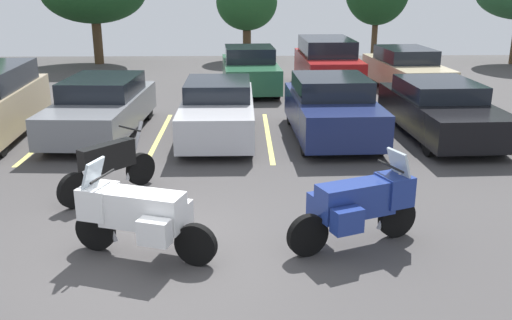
# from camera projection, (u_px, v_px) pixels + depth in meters

# --- Properties ---
(ground) EXTENTS (44.00, 44.00, 0.10)m
(ground) POSITION_uv_depth(u_px,v_px,m) (154.00, 254.00, 8.54)
(ground) COLOR #423F3F
(motorcycle_touring) EXTENTS (2.17, 1.19, 1.43)m
(motorcycle_touring) POSITION_uv_depth(u_px,v_px,m) (136.00, 213.00, 8.19)
(motorcycle_touring) COLOR black
(motorcycle_touring) RESTS_ON ground
(motorcycle_second) EXTENTS (2.12, 1.24, 1.44)m
(motorcycle_second) POSITION_uv_depth(u_px,v_px,m) (361.00, 203.00, 8.55)
(motorcycle_second) COLOR black
(motorcycle_second) RESTS_ON ground
(motorcycle_third) EXTENTS (1.49, 1.72, 1.29)m
(motorcycle_third) POSITION_uv_depth(u_px,v_px,m) (109.00, 166.00, 10.55)
(motorcycle_third) COLOR black
(motorcycle_third) RESTS_ON ground
(parking_stripes) EXTENTS (17.01, 4.81, 0.01)m
(parking_stripes) POSITION_uv_depth(u_px,v_px,m) (159.00, 137.00, 14.62)
(parking_stripes) COLOR #EAE066
(parking_stripes) RESTS_ON ground
(car_grey) EXTENTS (2.13, 4.94, 1.45)m
(car_grey) POSITION_uv_depth(u_px,v_px,m) (102.00, 107.00, 14.70)
(car_grey) COLOR slate
(car_grey) RESTS_ON ground
(car_silver) EXTENTS (1.77, 4.66, 1.43)m
(car_silver) POSITION_uv_depth(u_px,v_px,m) (218.00, 110.00, 14.43)
(car_silver) COLOR #B7B7BC
(car_silver) RESTS_ON ground
(car_navy) EXTENTS (2.08, 4.34, 1.55)m
(car_navy) POSITION_uv_depth(u_px,v_px,m) (332.00, 109.00, 14.32)
(car_navy) COLOR navy
(car_navy) RESTS_ON ground
(car_black) EXTENTS (2.12, 4.91, 1.39)m
(car_black) POSITION_uv_depth(u_px,v_px,m) (440.00, 109.00, 14.54)
(car_black) COLOR black
(car_black) RESTS_ON ground
(car_far_green) EXTENTS (2.10, 4.48, 1.55)m
(car_far_green) POSITION_uv_depth(u_px,v_px,m) (250.00, 70.00, 20.36)
(car_far_green) COLOR #235638
(car_far_green) RESTS_ON ground
(car_far_red) EXTENTS (1.99, 4.58, 1.81)m
(car_far_red) POSITION_uv_depth(u_px,v_px,m) (327.00, 64.00, 20.60)
(car_far_red) COLOR maroon
(car_far_red) RESTS_ON ground
(car_far_champagne) EXTENTS (2.20, 5.01, 1.50)m
(car_far_champagne) POSITION_uv_depth(u_px,v_px,m) (406.00, 70.00, 20.43)
(car_far_champagne) COLOR #C1B289
(car_far_champagne) RESTS_ON ground
(tree_far_right) EXTENTS (2.96, 2.96, 4.15)m
(tree_far_right) POSITION_uv_depth(u_px,v_px,m) (247.00, 2.00, 27.41)
(tree_far_right) COLOR #4C3823
(tree_far_right) RESTS_ON ground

